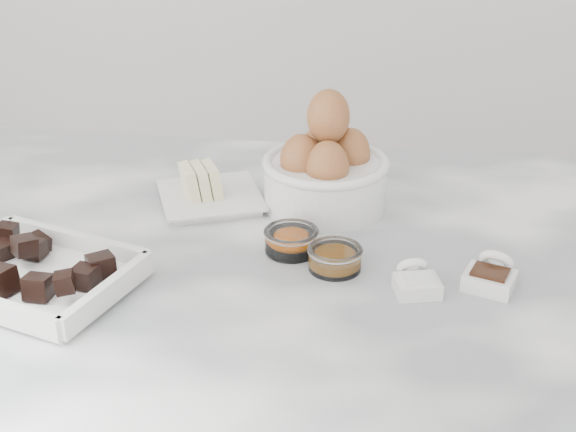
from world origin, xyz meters
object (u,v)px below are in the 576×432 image
Objects in this scene: honey_bowl at (335,258)px; zest_bowl at (291,240)px; vanilla_spoon at (491,275)px; sugar_ramekin at (302,178)px; chocolate_dish at (33,269)px; egg_bowl at (325,169)px; butter_plate at (209,191)px; salt_spoon at (416,281)px.

honey_bowl is 0.07m from zest_bowl.
vanilla_spoon reaches higher than zest_bowl.
sugar_ramekin reaches higher than honey_bowl.
chocolate_dish is at bearing -133.58° from sugar_ramekin.
chocolate_dish is at bearing -156.23° from zest_bowl.
vanilla_spoon is at bearing -11.94° from zest_bowl.
chocolate_dish is 0.42m from sugar_ramekin.
sugar_ramekin is at bearing 138.80° from vanilla_spoon.
egg_bowl is at bearing -36.23° from sugar_ramekin.
butter_plate is 0.18m from egg_bowl.
egg_bowl is at bearing 120.50° from salt_spoon.
sugar_ramekin is at bearing 17.34° from butter_plate.
zest_bowl reaches higher than honey_bowl.
vanilla_spoon reaches higher than salt_spoon.
zest_bowl is at bearing -87.56° from sugar_ramekin.
butter_plate is 0.19m from zest_bowl.
salt_spoon is at bearing -25.40° from zest_bowl.
sugar_ramekin is 0.05m from egg_bowl.
egg_bowl is 0.19m from honey_bowl.
salt_spoon is at bearing 6.75° from chocolate_dish.
salt_spoon is at bearing -56.01° from sugar_ramekin.
butter_plate is 2.56× the size of zest_bowl.
egg_bowl is at bearing 40.24° from chocolate_dish.
honey_bowl is at bearing 14.58° from chocolate_dish.
butter_plate is at bearing 154.75° from vanilla_spoon.
chocolate_dish is 0.31m from butter_plate.
egg_bowl is 2.54× the size of salt_spoon.
egg_bowl reaches higher than zest_bowl.
vanilla_spoon is (0.55, 0.08, -0.01)m from chocolate_dish.
butter_plate is 2.59× the size of salt_spoon.
honey_bowl is 0.19m from vanilla_spoon.
vanilla_spoon is at bearing -4.59° from honey_bowl.
chocolate_dish is 0.55m from vanilla_spoon.
chocolate_dish is at bearing -165.42° from honey_bowl.
butter_plate is at bearing 136.87° from zest_bowl.
salt_spoon is at bearing -165.50° from vanilla_spoon.
chocolate_dish is at bearing -139.76° from egg_bowl.
butter_plate is at bearing -175.26° from egg_bowl.
sugar_ramekin is 0.34m from vanilla_spoon.
honey_bowl is 0.11m from salt_spoon.
salt_spoon is at bearing -20.99° from honey_bowl.
vanilla_spoon is at bearing 8.05° from chocolate_dish.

